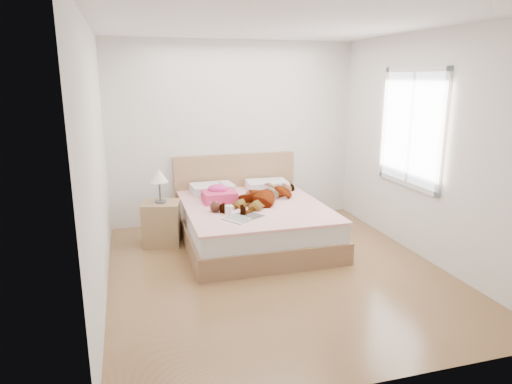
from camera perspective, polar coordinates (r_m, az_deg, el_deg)
ground at (r=5.14m, az=2.65°, el=-9.85°), size 4.00×4.00×0.00m
woman at (r=5.98m, az=1.10°, el=-0.09°), size 1.52×1.50×0.21m
hair at (r=6.29m, az=-5.08°, el=-0.01°), size 0.62×0.70×0.09m
phone at (r=6.22m, az=-4.39°, el=1.15°), size 0.10×0.10×0.05m
room_shell at (r=5.80m, az=18.84°, el=7.58°), size 4.00×4.00×4.00m
bed at (r=5.97m, az=-0.49°, el=-3.53°), size 1.80×2.08×1.00m
towel at (r=5.96m, az=-4.64°, el=-0.35°), size 0.44×0.37×0.22m
magazine at (r=5.28m, az=-1.42°, el=-3.14°), size 0.54×0.49×0.03m
coffee_mug at (r=5.42m, az=-3.39°, el=-2.21°), size 0.14×0.12×0.11m
plush_toy at (r=5.54m, az=-5.12°, el=-1.84°), size 0.13×0.20×0.11m
nightstand at (r=5.94m, az=-11.74°, el=-3.43°), size 0.53×0.49×0.98m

